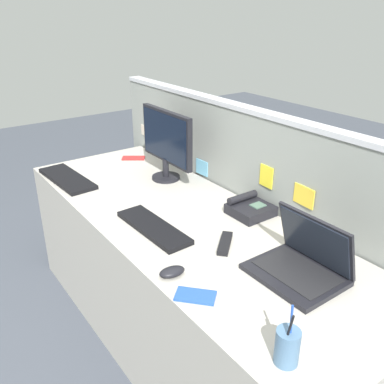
% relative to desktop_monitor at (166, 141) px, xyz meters
% --- Properties ---
extents(ground_plane, '(10.00, 10.00, 0.00)m').
position_rel_desktop_monitor_xyz_m(ground_plane, '(0.46, -0.20, -0.96)').
color(ground_plane, '#424751').
extents(desk, '(2.16, 0.75, 0.74)m').
position_rel_desktop_monitor_xyz_m(desk, '(0.46, -0.20, -0.60)').
color(desk, '#ADA89E').
rests_on(desk, ground_plane).
extents(cubicle_divider, '(2.39, 0.08, 1.20)m').
position_rel_desktop_monitor_xyz_m(cubicle_divider, '(0.46, 0.21, -0.36)').
color(cubicle_divider, gray).
rests_on(cubicle_divider, ground_plane).
extents(desktop_monitor, '(0.45, 0.16, 0.40)m').
position_rel_desktop_monitor_xyz_m(desktop_monitor, '(0.00, 0.00, 0.00)').
color(desktop_monitor, black).
rests_on(desktop_monitor, desk).
extents(laptop, '(0.32, 0.26, 0.23)m').
position_rel_desktop_monitor_xyz_m(laptop, '(1.08, -0.10, -0.17)').
color(laptop, black).
rests_on(laptop, desk).
extents(desk_phone, '(0.18, 0.19, 0.08)m').
position_rel_desktop_monitor_xyz_m(desk_phone, '(0.61, 0.08, -0.20)').
color(desk_phone, black).
rests_on(desk_phone, desk).
extents(keyboard_main, '(0.46, 0.18, 0.02)m').
position_rel_desktop_monitor_xyz_m(keyboard_main, '(-0.31, -0.48, -0.22)').
color(keyboard_main, black).
rests_on(keyboard_main, desk).
extents(keyboard_spare, '(0.43, 0.14, 0.02)m').
position_rel_desktop_monitor_xyz_m(keyboard_spare, '(0.47, -0.38, -0.22)').
color(keyboard_spare, black).
rests_on(keyboard_spare, desk).
extents(computer_mouse_right_hand, '(0.07, 0.11, 0.03)m').
position_rel_desktop_monitor_xyz_m(computer_mouse_right_hand, '(0.81, -0.50, -0.21)').
color(computer_mouse_right_hand, black).
rests_on(computer_mouse_right_hand, desk).
extents(pen_cup, '(0.07, 0.07, 0.19)m').
position_rel_desktop_monitor_xyz_m(pen_cup, '(1.34, -0.47, -0.17)').
color(pen_cup, '#4C7093').
rests_on(pen_cup, desk).
extents(cell_phone_blue_case, '(0.15, 0.15, 0.01)m').
position_rel_desktop_monitor_xyz_m(cell_phone_blue_case, '(0.96, -0.50, -0.22)').
color(cell_phone_blue_case, blue).
rests_on(cell_phone_blue_case, desk).
extents(cell_phone_white_slab, '(0.09, 0.15, 0.01)m').
position_rel_desktop_monitor_xyz_m(cell_phone_white_slab, '(0.12, -0.41, -0.22)').
color(cell_phone_white_slab, silver).
rests_on(cell_phone_white_slab, desk).
extents(cell_phone_red_case, '(0.14, 0.16, 0.01)m').
position_rel_desktop_monitor_xyz_m(cell_phone_red_case, '(-0.41, 0.00, -0.22)').
color(cell_phone_red_case, '#B22323').
rests_on(cell_phone_red_case, desk).
extents(tv_remote, '(0.15, 0.16, 0.02)m').
position_rel_desktop_monitor_xyz_m(tv_remote, '(0.76, -0.21, -0.22)').
color(tv_remote, black).
rests_on(tv_remote, desk).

